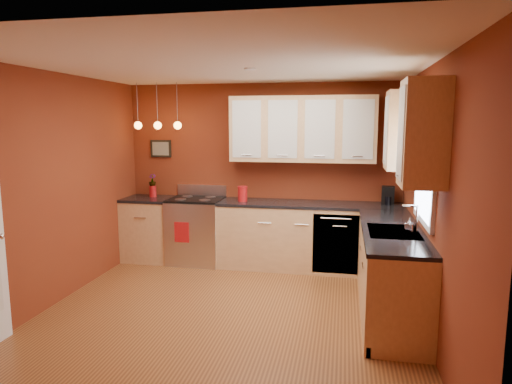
% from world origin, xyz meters
% --- Properties ---
extents(floor, '(4.20, 4.20, 0.00)m').
position_xyz_m(floor, '(0.00, 0.00, 0.00)').
color(floor, '#965A2B').
rests_on(floor, ground).
extents(ceiling, '(4.00, 4.20, 0.02)m').
position_xyz_m(ceiling, '(0.00, 0.00, 2.60)').
color(ceiling, white).
rests_on(ceiling, wall_back).
extents(wall_back, '(4.00, 0.02, 2.60)m').
position_xyz_m(wall_back, '(0.00, 2.10, 1.30)').
color(wall_back, maroon).
rests_on(wall_back, floor).
extents(wall_front, '(4.00, 0.02, 2.60)m').
position_xyz_m(wall_front, '(0.00, -2.10, 1.30)').
color(wall_front, maroon).
rests_on(wall_front, floor).
extents(wall_left, '(0.02, 4.20, 2.60)m').
position_xyz_m(wall_left, '(-2.00, 0.00, 1.30)').
color(wall_left, maroon).
rests_on(wall_left, floor).
extents(wall_right, '(0.02, 4.20, 2.60)m').
position_xyz_m(wall_right, '(2.00, 0.00, 1.30)').
color(wall_right, maroon).
rests_on(wall_right, floor).
extents(base_cabinets_back_left, '(0.70, 0.60, 0.90)m').
position_xyz_m(base_cabinets_back_left, '(-1.65, 1.80, 0.45)').
color(base_cabinets_back_left, '#E2B279').
rests_on(base_cabinets_back_left, floor).
extents(base_cabinets_back_right, '(2.54, 0.60, 0.90)m').
position_xyz_m(base_cabinets_back_right, '(0.73, 1.80, 0.45)').
color(base_cabinets_back_right, '#E2B279').
rests_on(base_cabinets_back_right, floor).
extents(base_cabinets_right, '(0.60, 2.10, 0.90)m').
position_xyz_m(base_cabinets_right, '(1.70, 0.45, 0.45)').
color(base_cabinets_right, '#E2B279').
rests_on(base_cabinets_right, floor).
extents(counter_back_left, '(0.70, 0.62, 0.04)m').
position_xyz_m(counter_back_left, '(-1.65, 1.80, 0.92)').
color(counter_back_left, black).
rests_on(counter_back_left, base_cabinets_back_left).
extents(counter_back_right, '(2.54, 0.62, 0.04)m').
position_xyz_m(counter_back_right, '(0.73, 1.80, 0.92)').
color(counter_back_right, black).
rests_on(counter_back_right, base_cabinets_back_right).
extents(counter_right, '(0.62, 2.10, 0.04)m').
position_xyz_m(counter_right, '(1.70, 0.45, 0.92)').
color(counter_right, black).
rests_on(counter_right, base_cabinets_right).
extents(gas_range, '(0.76, 0.64, 1.11)m').
position_xyz_m(gas_range, '(-0.92, 1.80, 0.48)').
color(gas_range, silver).
rests_on(gas_range, floor).
extents(dishwasher_front, '(0.60, 0.02, 0.80)m').
position_xyz_m(dishwasher_front, '(1.10, 1.51, 0.45)').
color(dishwasher_front, silver).
rests_on(dishwasher_front, base_cabinets_back_right).
extents(sink, '(0.50, 0.70, 0.33)m').
position_xyz_m(sink, '(1.70, 0.30, 0.92)').
color(sink, gray).
rests_on(sink, counter_right).
extents(window, '(0.06, 1.02, 1.22)m').
position_xyz_m(window, '(1.97, 0.30, 1.69)').
color(window, white).
rests_on(window, wall_right).
extents(upper_cabinets_back, '(2.00, 0.35, 0.90)m').
position_xyz_m(upper_cabinets_back, '(0.60, 1.93, 1.95)').
color(upper_cabinets_back, '#E2B279').
rests_on(upper_cabinets_back, wall_back).
extents(upper_cabinets_right, '(0.35, 1.95, 0.90)m').
position_xyz_m(upper_cabinets_right, '(1.82, 0.32, 1.95)').
color(upper_cabinets_right, '#E2B279').
rests_on(upper_cabinets_right, wall_right).
extents(wall_picture, '(0.32, 0.03, 0.26)m').
position_xyz_m(wall_picture, '(-1.55, 2.08, 1.65)').
color(wall_picture, black).
rests_on(wall_picture, wall_back).
extents(pendant_lights, '(0.71, 0.11, 0.66)m').
position_xyz_m(pendant_lights, '(-1.45, 1.75, 2.01)').
color(pendant_lights, gray).
rests_on(pendant_lights, ceiling).
extents(red_canister, '(0.14, 0.14, 0.21)m').
position_xyz_m(red_canister, '(-0.21, 1.76, 1.05)').
color(red_canister, '#AF1215').
rests_on(red_canister, counter_back_right).
extents(red_vase, '(0.10, 0.10, 0.17)m').
position_xyz_m(red_vase, '(-1.62, 1.88, 1.02)').
color(red_vase, '#AF1215').
rests_on(red_vase, counter_back_left).
extents(flowers, '(0.12, 0.12, 0.19)m').
position_xyz_m(flowers, '(-1.62, 1.88, 1.18)').
color(flowers, '#AF1215').
rests_on(flowers, red_vase).
extents(coffee_maker, '(0.18, 0.18, 0.24)m').
position_xyz_m(coffee_maker, '(1.78, 1.92, 1.05)').
color(coffee_maker, black).
rests_on(coffee_maker, counter_back_right).
extents(soap_pump, '(0.09, 0.10, 0.17)m').
position_xyz_m(soap_pump, '(1.83, 0.20, 1.02)').
color(soap_pump, silver).
rests_on(soap_pump, counter_right).
extents(dish_towel, '(0.21, 0.01, 0.29)m').
position_xyz_m(dish_towel, '(-1.03, 1.47, 0.52)').
color(dish_towel, '#AF1215').
rests_on(dish_towel, gas_range).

